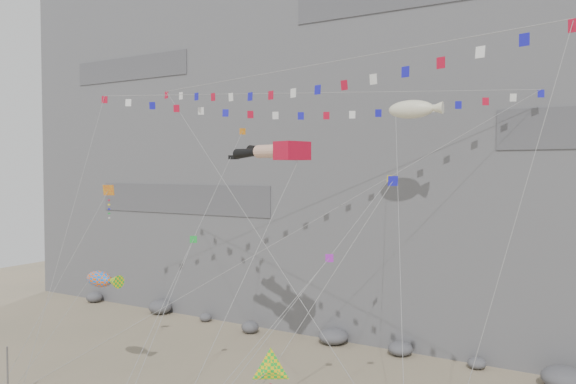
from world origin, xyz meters
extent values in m
cube|color=slate|center=(0.00, 32.00, 25.00)|extent=(80.00, 28.00, 50.00)
cylinder|color=gray|center=(-12.72, -4.74, 1.85)|extent=(0.12, 0.12, 3.69)
cube|color=red|center=(2.69, 5.17, 16.26)|extent=(2.01, 2.37, 1.19)
cylinder|color=#DFA88B|center=(0.85, 5.13, 16.26)|extent=(2.19, 1.45, 0.88)
sphere|color=black|center=(-0.12, 5.44, 16.26)|extent=(0.81, 0.81, 0.81)
cone|color=black|center=(-1.25, 5.80, 16.19)|extent=(2.52, 1.43, 0.82)
cube|color=black|center=(-2.78, 6.29, 15.92)|extent=(0.85, 0.57, 0.29)
cylinder|color=#DFA88B|center=(1.21, 6.27, 16.26)|extent=(2.19, 1.45, 0.88)
sphere|color=black|center=(0.25, 6.58, 16.26)|extent=(0.81, 0.81, 0.81)
cone|color=black|center=(-0.89, 6.94, 16.37)|extent=(2.54, 1.44, 0.88)
cube|color=black|center=(-2.42, 7.43, 16.28)|extent=(0.85, 0.57, 0.29)
cylinder|color=gray|center=(2.32, -1.05, 8.15)|extent=(0.03, 0.03, 20.44)
cylinder|color=gray|center=(-6.20, 3.72, 10.36)|extent=(0.03, 0.03, 28.99)
cylinder|color=gray|center=(9.34, 0.69, 10.62)|extent=(0.03, 0.03, 23.74)
cylinder|color=gray|center=(-12.07, -1.68, 6.82)|extent=(0.03, 0.03, 15.47)
cylinder|color=gray|center=(-12.15, -1.47, 3.73)|extent=(0.03, 0.03, 9.29)
cylinder|color=gray|center=(10.38, 5.66, 9.69)|extent=(0.03, 0.03, 24.35)
cylinder|color=gray|center=(-2.72, 0.52, 8.95)|extent=(0.03, 0.03, 22.95)
cylinder|color=gray|center=(3.69, -1.50, 4.93)|extent=(0.03, 0.03, 14.81)
cylinder|color=gray|center=(-1.67, -3.11, 5.31)|extent=(0.03, 0.03, 14.15)
cylinder|color=gray|center=(4.89, 1.37, 7.25)|extent=(0.03, 0.03, 21.38)
cylinder|color=gray|center=(7.25, -1.87, 7.26)|extent=(0.03, 0.03, 17.33)
camera|label=1|loc=(20.78, -26.28, 15.06)|focal=35.00mm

